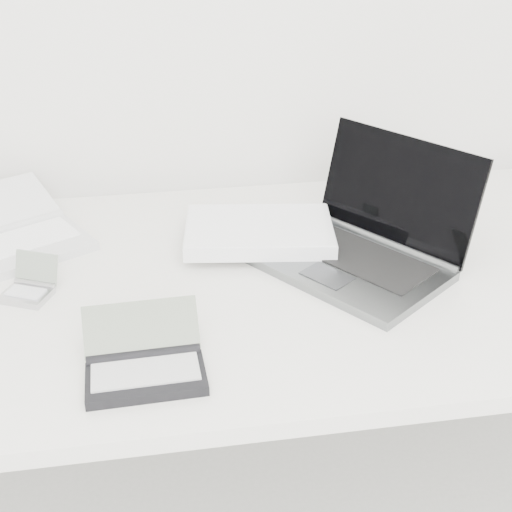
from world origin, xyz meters
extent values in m
cube|color=white|center=(0.00, 1.55, 0.71)|extent=(1.60, 0.80, 0.03)
cube|color=slate|center=(0.15, 1.53, 0.74)|extent=(0.38, 0.40, 0.02)
cube|color=black|center=(0.17, 1.55, 0.75)|extent=(0.26, 0.29, 0.00)
cube|color=black|center=(0.26, 1.62, 0.85)|extent=(0.24, 0.30, 0.20)
cylinder|color=slate|center=(0.24, 1.60, 0.75)|extent=(0.21, 0.27, 0.02)
cube|color=#3C3E42|center=(0.10, 1.49, 0.75)|extent=(0.10, 0.10, 0.00)
cube|color=white|center=(0.00, 1.65, 0.76)|extent=(0.31, 0.23, 0.03)
cube|color=white|center=(0.00, 1.65, 0.78)|extent=(0.30, 0.22, 0.00)
cube|color=silver|center=(-0.46, 1.70, 0.74)|extent=(0.29, 0.26, 0.02)
cube|color=white|center=(-0.46, 1.72, 0.75)|extent=(0.23, 0.19, 0.00)
cylinder|color=silver|center=(-0.50, 1.78, 0.75)|extent=(0.22, 0.13, 0.02)
cube|color=#B9B9BD|center=(-0.43, 1.53, 0.74)|extent=(0.10, 0.09, 0.01)
cube|color=#B8B8BD|center=(-0.43, 1.53, 0.74)|extent=(0.07, 0.06, 0.00)
cube|color=#8F9C8F|center=(-0.41, 1.57, 0.77)|extent=(0.08, 0.05, 0.05)
cylinder|color=#B9B9BD|center=(-0.42, 1.56, 0.74)|extent=(0.08, 0.04, 0.01)
cube|color=black|center=(-0.23, 1.26, 0.74)|extent=(0.18, 0.10, 0.02)
cube|color=#A3A3A3|center=(-0.23, 1.27, 0.75)|extent=(0.16, 0.07, 0.00)
cube|color=#5F6856|center=(-0.23, 1.34, 0.78)|extent=(0.18, 0.06, 0.07)
cylinder|color=black|center=(-0.23, 1.31, 0.75)|extent=(0.17, 0.02, 0.02)
camera|label=1|loc=(-0.21, 0.43, 1.40)|focal=50.00mm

